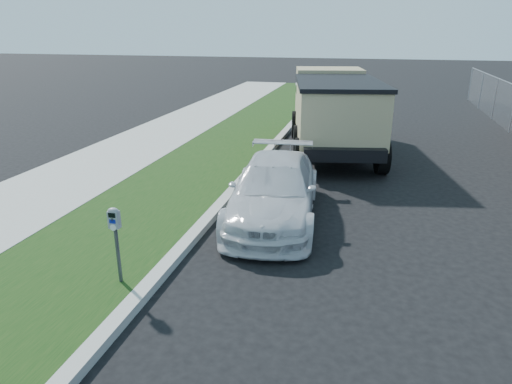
# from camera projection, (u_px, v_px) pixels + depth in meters

# --- Properties ---
(ground) EXTENTS (120.00, 120.00, 0.00)m
(ground) POSITION_uv_depth(u_px,v_px,m) (322.00, 274.00, 7.67)
(ground) COLOR black
(ground) RESTS_ON ground
(streetside) EXTENTS (6.12, 50.00, 0.15)m
(streetside) POSITION_uv_depth(u_px,v_px,m) (95.00, 201.00, 10.74)
(streetside) COLOR gray
(streetside) RESTS_ON ground
(parking_meter) EXTENTS (0.18, 0.13, 1.26)m
(parking_meter) POSITION_uv_depth(u_px,v_px,m) (115.00, 229.00, 6.91)
(parking_meter) COLOR #3F4247
(parking_meter) RESTS_ON ground
(white_wagon) EXTENTS (2.24, 4.58, 1.28)m
(white_wagon) POSITION_uv_depth(u_px,v_px,m) (275.00, 190.00, 9.77)
(white_wagon) COLOR silver
(white_wagon) RESTS_ON ground
(dump_truck) EXTENTS (3.60, 6.81, 2.54)m
(dump_truck) POSITION_uv_depth(u_px,v_px,m) (333.00, 108.00, 15.04)
(dump_truck) COLOR black
(dump_truck) RESTS_ON ground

